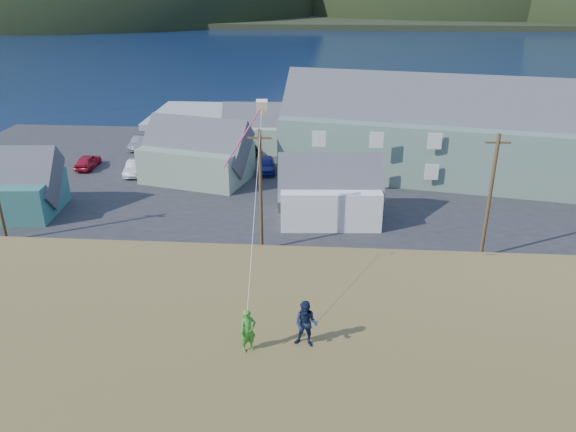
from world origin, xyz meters
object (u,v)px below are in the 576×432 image
object	(u,v)px
wharf	(250,117)
shed_white	(330,191)
kite_flyer_green	(248,331)
shed_palegreen_near	(196,153)
kite_flyer_navy	(306,324)
shed_palegreen_far	(265,129)
lodge	(458,132)
shed_teal	(4,185)

from	to	relation	value
wharf	shed_white	xyz separation A→B (m)	(10.91, -32.73, 2.04)
shed_white	kite_flyer_green	world-z (taller)	kite_flyer_green
shed_palegreen_near	kite_flyer_green	size ratio (longest dim) A/B	7.58
shed_palegreen_near	kite_flyer_navy	world-z (taller)	kite_flyer_navy
shed_palegreen_far	lodge	bearing A→B (deg)	-23.89
kite_flyer_navy	shed_white	bearing A→B (deg)	99.81
shed_palegreen_far	shed_palegreen_near	bearing A→B (deg)	-118.92
wharf	shed_palegreen_far	bearing A→B (deg)	-74.89
shed_teal	kite_flyer_navy	xyz separation A→B (m)	(25.43, -25.73, 5.49)
shed_palegreen_near	kite_flyer_green	xyz separation A→B (m)	(9.98, -35.37, 5.23)
shed_palegreen_near	shed_white	bearing A→B (deg)	-19.63
shed_white	kite_flyer_green	distance (m)	27.48
shed_white	kite_flyer_navy	world-z (taller)	kite_flyer_navy
shed_white	shed_palegreen_far	xyz separation A→B (m)	(-7.19, 18.96, -0.06)
wharf	shed_teal	distance (m)	36.80
wharf	lodge	xyz separation A→B (m)	(22.86, -21.60, 4.06)
shed_palegreen_near	kite_flyer_navy	bearing A→B (deg)	-56.74
wharf	shed_white	size ratio (longest dim) A/B	3.07
kite_flyer_green	shed_teal	bearing A→B (deg)	99.02
wharf	lodge	distance (m)	31.71
lodge	kite_flyer_green	size ratio (longest dim) A/B	23.55
wharf	kite_flyer_green	world-z (taller)	kite_flyer_green
lodge	shed_palegreen_far	xyz separation A→B (m)	(-19.14, 7.82, -2.07)
wharf	shed_white	world-z (taller)	shed_white
shed_teal	shed_palegreen_near	bearing A→B (deg)	28.68
lodge	shed_palegreen_far	bearing A→B (deg)	168.53
lodge	shed_teal	xyz separation A→B (m)	(-38.15, -11.81, -2.00)
shed_palegreen_near	shed_palegreen_far	distance (m)	11.70
shed_teal	wharf	bearing A→B (deg)	60.00
lodge	wharf	bearing A→B (deg)	147.39
wharf	shed_palegreen_far	distance (m)	14.41
lodge	kite_flyer_green	xyz separation A→B (m)	(-14.52, -37.95, 3.42)
shed_white	kite_flyer_green	bearing A→B (deg)	-99.32
shed_teal	kite_flyer_navy	size ratio (longest dim) A/B	5.66
lodge	shed_palegreen_far	world-z (taller)	lodge
shed_palegreen_far	kite_flyer_navy	world-z (taller)	kite_flyer_navy
shed_teal	shed_palegreen_near	xyz separation A→B (m)	(13.65, 9.24, 0.19)
lodge	shed_teal	world-z (taller)	lodge
shed_palegreen_far	kite_flyer_green	distance (m)	46.33
shed_white	kite_flyer_green	xyz separation A→B (m)	(-2.57, -26.81, 5.44)
wharf	shed_teal	world-z (taller)	shed_teal
lodge	shed_palegreen_near	distance (m)	24.70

